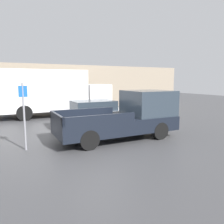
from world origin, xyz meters
The scene contains 7 objects.
ground_plane centered at (0.00, 0.00, 0.00)m, with size 60.00×60.00×0.00m, color #3D3D3F.
building_wall centered at (0.00, 11.13, 1.97)m, with size 28.00×0.15×3.94m.
pickup_truck centered at (1.55, 0.27, 0.97)m, with size 5.33×2.10×2.10m.
car centered at (1.08, 3.50, 0.73)m, with size 4.30×1.84×1.42m.
delivery_truck centered at (-0.38, 7.90, 1.77)m, with size 8.12×2.42×3.29m.
parking_sign centered at (-2.79, 0.35, 1.39)m, with size 0.30×0.07×2.48m.
newspaper_box centered at (-3.32, 10.81, 0.52)m, with size 0.45×0.40×1.04m.
Camera 1 is at (-3.45, -8.06, 2.56)m, focal length 35.00 mm.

